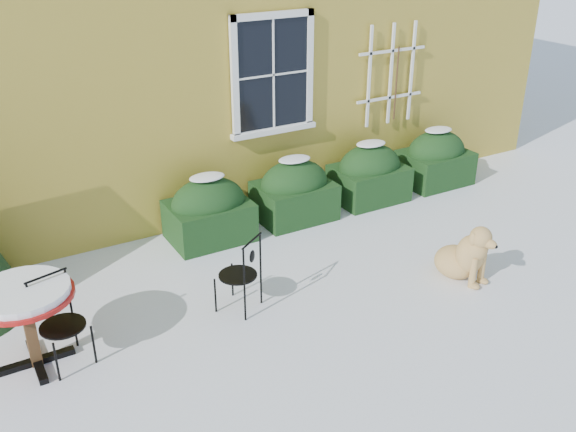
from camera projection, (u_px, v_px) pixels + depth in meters
ground at (336, 329)px, 6.71m from camera, size 80.00×80.00×0.00m
hedge_row at (333, 183)px, 9.27m from camera, size 4.95×0.80×0.91m
bistro_table at (24, 302)px, 5.89m from camera, size 0.92×0.92×0.85m
patio_chair_near at (241, 274)px, 6.87m from camera, size 0.54×0.54×0.88m
patio_chair_far at (60, 322)px, 6.04m from camera, size 0.49×0.48×0.90m
dog at (465, 256)px, 7.50m from camera, size 0.57×0.85×0.76m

